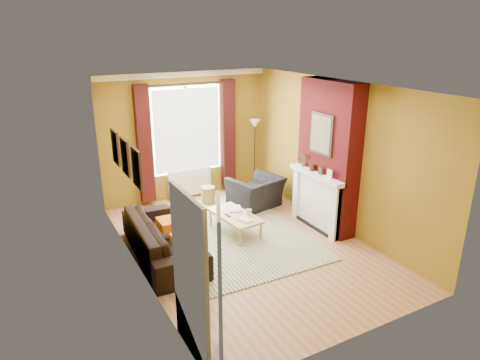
# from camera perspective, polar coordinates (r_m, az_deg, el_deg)

# --- Properties ---
(ground) EXTENTS (5.50, 5.50, 0.00)m
(ground) POSITION_cam_1_polar(r_m,az_deg,el_deg) (7.70, 0.89, -8.64)
(ground) COLOR #986745
(ground) RESTS_ON ground
(room_walls) EXTENTS (3.82, 5.54, 2.83)m
(room_walls) POSITION_cam_1_polar(r_m,az_deg,el_deg) (7.69, 4.11, 2.45)
(room_walls) COLOR olive
(room_walls) RESTS_ON ground
(striped_rug) EXTENTS (2.57, 3.52, 0.02)m
(striped_rug) POSITION_cam_1_polar(r_m,az_deg,el_deg) (8.09, -1.45, -7.14)
(striped_rug) COLOR #365495
(striped_rug) RESTS_ON ground
(sofa) EXTENTS (0.98, 2.31, 0.67)m
(sofa) POSITION_cam_1_polar(r_m,az_deg,el_deg) (7.33, -10.24, -7.59)
(sofa) COLOR black
(sofa) RESTS_ON ground
(armchair) EXTENTS (1.20, 1.11, 0.66)m
(armchair) POSITION_cam_1_polar(r_m,az_deg,el_deg) (9.17, 2.13, -1.64)
(armchair) COLOR black
(armchair) RESTS_ON ground
(coffee_table) EXTENTS (0.69, 1.18, 0.38)m
(coffee_table) POSITION_cam_1_polar(r_m,az_deg,el_deg) (8.00, -0.69, -4.85)
(coffee_table) COLOR tan
(coffee_table) RESTS_ON ground
(wicker_stool) EXTENTS (0.33, 0.33, 0.38)m
(wicker_stool) POSITION_cam_1_polar(r_m,az_deg,el_deg) (9.41, -4.27, -2.03)
(wicker_stool) COLOR olive
(wicker_stool) RESTS_ON ground
(floor_lamp) EXTENTS (0.28, 0.28, 1.69)m
(floor_lamp) POSITION_cam_1_polar(r_m,az_deg,el_deg) (9.92, 1.98, 6.04)
(floor_lamp) COLOR black
(floor_lamp) RESTS_ON ground
(book_a) EXTENTS (0.26, 0.30, 0.02)m
(book_a) POSITION_cam_1_polar(r_m,az_deg,el_deg) (7.67, 0.23, -5.53)
(book_a) COLOR #999999
(book_a) RESTS_ON coffee_table
(book_b) EXTENTS (0.35, 0.39, 0.02)m
(book_b) POSITION_cam_1_polar(r_m,az_deg,el_deg) (8.18, -1.53, -3.88)
(book_b) COLOR #999999
(book_b) RESTS_ON coffee_table
(mug) EXTENTS (0.11, 0.11, 0.10)m
(mug) POSITION_cam_1_polar(r_m,az_deg,el_deg) (7.95, 1.19, -4.28)
(mug) COLOR #999999
(mug) RESTS_ON coffee_table
(tv_remote) EXTENTS (0.05, 0.15, 0.02)m
(tv_remote) POSITION_cam_1_polar(r_m,az_deg,el_deg) (7.93, -1.66, -4.70)
(tv_remote) COLOR #252528
(tv_remote) RESTS_ON coffee_table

